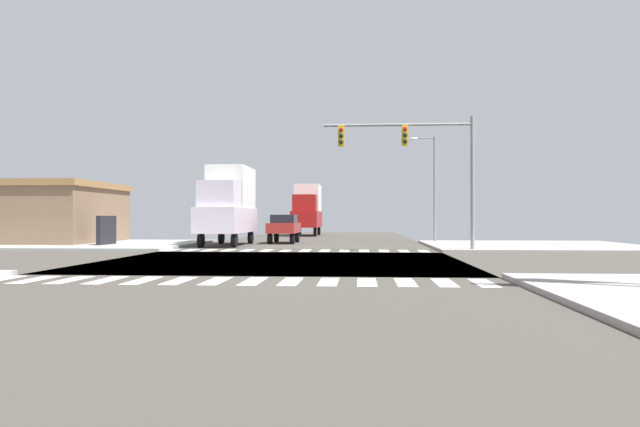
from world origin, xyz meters
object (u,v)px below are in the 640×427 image
object	(u,v)px
bank_building	(19,213)
box_truck_leading_2	(228,203)
traffic_signal_mast	(414,151)
street_lamp	(431,178)
box_truck_queued_1	(307,208)
sedan_nearside_1	(284,226)

from	to	relation	value
bank_building	box_truck_leading_2	xyz separation A→B (m)	(13.73, -0.65, 0.60)
traffic_signal_mast	street_lamp	world-z (taller)	street_lamp
traffic_signal_mast	box_truck_queued_1	xyz separation A→B (m)	(-7.74, 26.02, -2.44)
box_truck_queued_1	box_truck_leading_2	bearing A→B (deg)	81.52
sedan_nearside_1	traffic_signal_mast	bearing A→B (deg)	130.08
sedan_nearside_1	street_lamp	bearing A→B (deg)	-174.41
street_lamp	box_truck_queued_1	xyz separation A→B (m)	(-9.74, 15.86, -1.76)
traffic_signal_mast	bank_building	size ratio (longest dim) A/B	0.57
bank_building	box_truck_queued_1	world-z (taller)	box_truck_queued_1
box_truck_queued_1	box_truck_leading_2	xyz separation A→B (m)	(-3.00, -20.12, 0.00)
sedan_nearside_1	box_truck_leading_2	xyz separation A→B (m)	(-3.00, -3.30, 1.45)
traffic_signal_mast	sedan_nearside_1	distance (m)	12.64
box_truck_leading_2	box_truck_queued_1	bearing A→B (deg)	-98.48
traffic_signal_mast	box_truck_queued_1	world-z (taller)	traffic_signal_mast
traffic_signal_mast	box_truck_queued_1	bearing A→B (deg)	106.57
street_lamp	sedan_nearside_1	xyz separation A→B (m)	(-9.74, -0.95, -3.21)
box_truck_queued_1	box_truck_leading_2	distance (m)	20.34
street_lamp	traffic_signal_mast	bearing A→B (deg)	-101.15
traffic_signal_mast	street_lamp	xyz separation A→B (m)	(2.00, 10.15, -0.68)
traffic_signal_mast	box_truck_leading_2	size ratio (longest dim) A/B	1.04
box_truck_queued_1	box_truck_leading_2	size ratio (longest dim) A/B	1.00
street_lamp	bank_building	world-z (taller)	street_lamp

